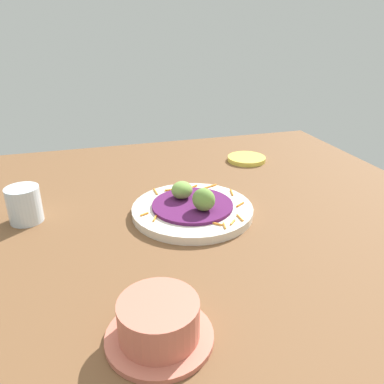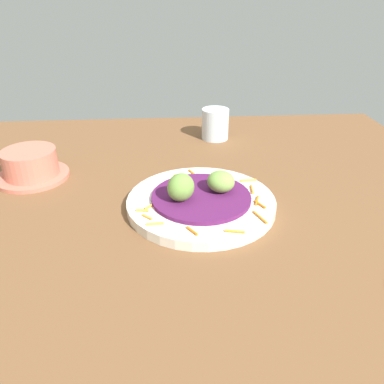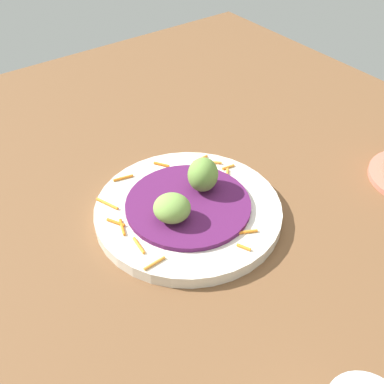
{
  "view_description": "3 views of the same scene",
  "coord_description": "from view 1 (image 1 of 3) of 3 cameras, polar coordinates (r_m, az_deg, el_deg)",
  "views": [
    {
      "loc": [
        -69.48,
        24.1,
        40.26
      ],
      "look_at": [
        2.45,
        3.16,
        6.47
      ],
      "focal_mm": 35.83,
      "sensor_mm": 36.0,
      "label": 1
    },
    {
      "loc": [
        -4.77,
        -55.04,
        37.06
      ],
      "look_at": [
        -0.75,
        1.75,
        6.09
      ],
      "focal_mm": 36.34,
      "sensor_mm": 36.0,
      "label": 2
    },
    {
      "loc": [
        30.3,
        44.22,
        48.39
      ],
      "look_at": [
        0.32,
        3.54,
        6.05
      ],
      "focal_mm": 45.56,
      "sensor_mm": 36.0,
      "label": 3
    }
  ],
  "objects": [
    {
      "name": "table_surface",
      "position": [
        0.83,
        2.57,
        -3.85
      ],
      "size": [
        110.0,
        110.0,
        2.0
      ],
      "primitive_type": "cube",
      "color": "brown",
      "rests_on": "ground"
    },
    {
      "name": "side_plate_small",
      "position": [
        1.15,
        8.12,
        4.91
      ],
      "size": [
        11.14,
        11.14,
        1.27
      ],
      "primitive_type": "cylinder",
      "color": "#E0CC4C",
      "rests_on": "table_surface"
    },
    {
      "name": "main_plate",
      "position": [
        0.82,
        0.06,
        -2.72
      ],
      "size": [
        25.91,
        25.91,
        1.73
      ],
      "primitive_type": "cylinder",
      "color": "silver",
      "rests_on": "table_surface"
    },
    {
      "name": "guac_scoop_left",
      "position": [
        0.84,
        -1.51,
        0.31
      ],
      "size": [
        6.73,
        6.69,
        3.71
      ],
      "primitive_type": "ellipsoid",
      "rotation": [
        0.0,
        0.0,
        4.02
      ],
      "color": "#759E47",
      "rests_on": "cabbage_bed"
    },
    {
      "name": "cabbage_bed",
      "position": [
        0.82,
        0.06,
        -1.96
      ],
      "size": [
        17.32,
        17.32,
        0.7
      ],
      "primitive_type": "cylinder",
      "color": "#51194C",
      "rests_on": "main_plate"
    },
    {
      "name": "guac_scoop_center",
      "position": [
        0.78,
        1.75,
        -1.14
      ],
      "size": [
        6.43,
        6.4,
        4.8
      ],
      "primitive_type": "ellipsoid",
      "rotation": [
        0.0,
        0.0,
        0.74
      ],
      "color": "olive",
      "rests_on": "cabbage_bed"
    },
    {
      "name": "carrot_garnish",
      "position": [
        0.84,
        1.06,
        -1.41
      ],
      "size": [
        22.15,
        22.68,
        0.4
      ],
      "color": "orange",
      "rests_on": "main_plate"
    },
    {
      "name": "terracotta_bowl",
      "position": [
        0.52,
        -4.95,
        -18.82
      ],
      "size": [
        14.28,
        14.28,
        5.96
      ],
      "color": "#C66B56",
      "rests_on": "table_surface"
    },
    {
      "name": "water_glass",
      "position": [
        0.85,
        -23.68,
        -1.73
      ],
      "size": [
        6.74,
        6.74,
        7.51
      ],
      "primitive_type": "cylinder",
      "color": "silver",
      "rests_on": "table_surface"
    }
  ]
}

